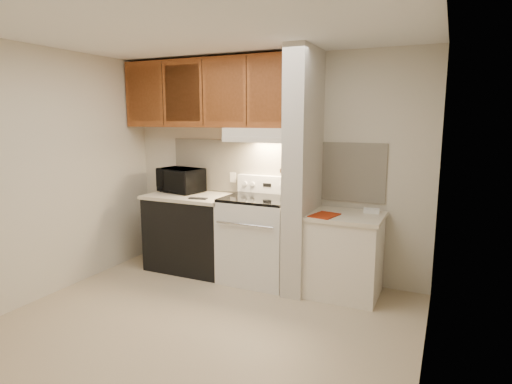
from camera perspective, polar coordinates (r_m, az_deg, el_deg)
The scene contains 50 objects.
floor at distance 4.01m, azimuth -6.79°, elevation -16.99°, with size 3.60×3.60×0.00m, color tan.
ceiling at distance 3.65m, azimuth -7.64°, elevation 20.72°, with size 3.60×3.60×0.00m, color white.
wall_back at distance 4.95m, azimuth 1.96°, elevation 3.39°, with size 3.60×0.02×2.50m, color beige.
wall_left at distance 4.81m, azimuth -25.76°, elevation 2.23°, with size 0.02×3.00×2.50m, color beige.
wall_right at distance 3.10m, azimuth 22.49°, elevation -1.28°, with size 0.02×3.00×2.50m, color beige.
backsplash at distance 4.94m, azimuth 1.91°, elevation 3.20°, with size 2.60×0.02×0.63m, color #F0E2C6.
range_body at distance 4.80m, azimuth 0.31°, elevation -6.45°, with size 0.76×0.65×0.92m, color silver.
oven_window at distance 4.51m, azimuth -1.35°, elevation -6.99°, with size 0.50×0.01×0.30m, color black.
oven_handle at distance 4.42m, azimuth -1.58°, elevation -4.39°, with size 0.02×0.02×0.65m, color silver.
cooktop at distance 4.69m, azimuth 0.32°, elevation -0.87°, with size 0.74×0.64×0.03m, color black.
range_backguard at distance 4.92m, azimuth 1.68°, elevation 1.01°, with size 0.76×0.08×0.20m, color silver.
range_display at distance 4.89m, azimuth 1.49°, elevation 0.94°, with size 0.10×0.01×0.04m, color black.
range_knob_left_outer at distance 5.00m, azimuth -1.48°, elevation 1.14°, with size 0.05×0.05×0.02m, color silver.
range_knob_left_inner at distance 4.95m, azimuth -0.44°, elevation 1.07°, with size 0.05×0.05×0.02m, color silver.
range_knob_right_inner at distance 4.82m, azimuth 3.45°, elevation 0.79°, with size 0.05×0.05×0.02m, color silver.
range_knob_right_outer at distance 4.78m, azimuth 4.57°, elevation 0.71°, with size 0.05×0.05×0.02m, color silver.
dishwasher_front at distance 5.22m, azimuth -8.52°, elevation -5.49°, with size 1.00×0.63×0.87m, color black.
left_countertop at distance 5.12m, azimuth -8.65°, elevation -0.58°, with size 1.04×0.67×0.04m, color beige.
spoon_rest at distance 4.83m, azimuth -7.74°, elevation -0.85°, with size 0.21×0.07×0.01m, color black.
teal_jar at distance 5.48m, azimuth -10.48°, elevation 0.86°, with size 0.10×0.10×0.11m, color #285B55.
outlet at distance 5.15m, azimuth -3.09°, elevation 1.95°, with size 0.08×0.01×0.12m, color silver.
microwave at distance 5.31m, azimuth -10.01°, elevation 1.57°, with size 0.53×0.36×0.29m, color black.
partition_pillar at distance 4.45m, azimuth 6.30°, elevation 2.60°, with size 0.22×0.70×2.50m, color beige.
pillar_trim at distance 4.48m, azimuth 4.91°, elevation 3.32°, with size 0.01×0.70×0.04m, color brown.
knife_strip at distance 4.43m, azimuth 4.62°, elevation 3.52°, with size 0.02×0.42×0.04m, color black.
knife_blade_a at distance 4.30m, azimuth 3.72°, elevation 1.99°, with size 0.01×0.04×0.16m, color silver.
knife_handle_a at distance 4.29m, azimuth 3.76°, elevation 3.98°, with size 0.02×0.02×0.10m, color black.
knife_blade_b at distance 4.38m, azimuth 4.10°, elevation 1.99°, with size 0.01×0.04×0.18m, color silver.
knife_handle_b at distance 4.37m, azimuth 4.17°, elevation 4.09°, with size 0.02×0.02×0.10m, color black.
knife_blade_c at distance 4.44m, azimuth 4.39°, elevation 1.97°, with size 0.01×0.04×0.20m, color silver.
knife_handle_c at distance 4.43m, azimuth 4.48°, elevation 4.17°, with size 0.02×0.02×0.10m, color black.
knife_blade_d at distance 4.52m, azimuth 4.77°, elevation 2.35°, with size 0.01×0.04×0.16m, color silver.
knife_handle_d at distance 4.51m, azimuth 4.82°, elevation 4.25°, with size 0.02×0.02×0.10m, color black.
knife_blade_e at distance 4.60m, azimuth 5.12°, elevation 2.35°, with size 0.01×0.04×0.18m, color silver.
knife_handle_e at distance 4.59m, azimuth 5.23°, elevation 4.36°, with size 0.02×0.02×0.10m, color black.
oven_mitt at distance 4.66m, azimuth 5.41°, elevation 2.38°, with size 0.03×0.11×0.25m, color slate.
right_cab_base at distance 4.52m, azimuth 11.71°, elevation -8.44°, with size 0.70×0.60×0.81m, color silver.
right_countertop at distance 4.40m, azimuth 11.90°, elevation -3.18°, with size 0.74×0.64×0.04m, color beige.
red_folder at distance 4.30m, azimuth 9.13°, elevation -3.07°, with size 0.22×0.30×0.01m, color #942409.
white_box at distance 4.53m, azimuth 15.14°, elevation -2.43°, with size 0.16×0.10×0.04m, color white.
range_hood at distance 4.72m, azimuth 0.96°, elevation 7.64°, with size 0.78×0.44×0.15m, color silver.
hood_lip at distance 4.53m, azimuth -0.12°, elevation 6.98°, with size 0.78×0.04×0.06m, color silver.
upper_cabinets at distance 5.08m, azimuth -6.16°, elevation 12.94°, with size 2.18×0.33×0.77m, color brown.
cab_door_a at distance 5.41m, azimuth -14.69°, elevation 12.48°, with size 0.46×0.01×0.63m, color brown.
cab_gap_a at distance 5.25m, azimuth -12.33°, elevation 12.67°, with size 0.01×0.01×0.73m, color black.
cab_door_b at distance 5.09m, azimuth -9.80°, elevation 12.85°, with size 0.46×0.01×0.63m, color brown.
cab_gap_b at distance 4.94m, azimuth -7.13°, elevation 13.01°, with size 0.01×0.01×0.73m, color black.
cab_door_c at distance 4.81m, azimuth -4.28°, elevation 13.14°, with size 0.46×0.01×0.63m, color brown.
cab_gap_c at distance 4.68m, azimuth -1.28°, elevation 13.26°, with size 0.01×0.01×0.73m, color black.
cab_door_d at distance 4.57m, azimuth 1.89°, elevation 13.34°, with size 0.46×0.01×0.63m, color brown.
Camera 1 is at (1.89, -3.04, 1.81)m, focal length 30.00 mm.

